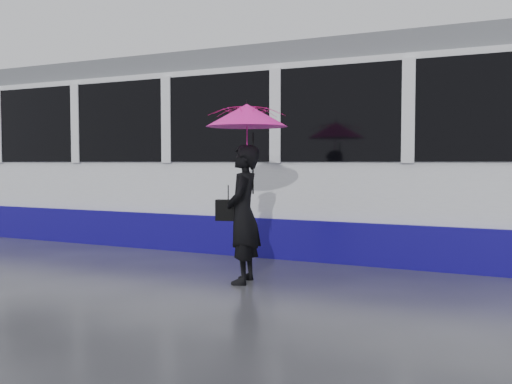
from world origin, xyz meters
The scene contains 6 objects.
ground centered at (0.00, 0.00, 0.00)m, with size 90.00×90.00×0.00m, color #28282C.
rails centered at (0.00, 2.50, 0.01)m, with size 34.00×1.51×0.02m.
tram centered at (0.64, 2.50, 1.64)m, with size 26.00×2.56×3.35m.
woman centered at (0.50, -0.52, 0.85)m, with size 0.62×0.41×1.70m, color black.
umbrella centered at (0.55, -0.52, 1.87)m, with size 1.22×1.22×1.15m.
handbag centered at (0.28, -0.50, 0.89)m, with size 0.33×0.20×0.44m.
Camera 1 is at (3.66, -6.75, 1.49)m, focal length 40.00 mm.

